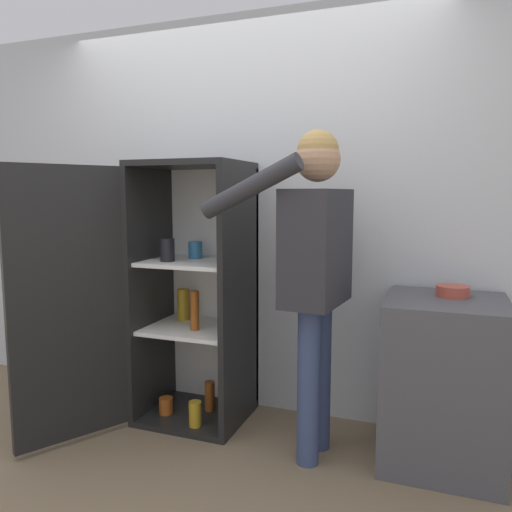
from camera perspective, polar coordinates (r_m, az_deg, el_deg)
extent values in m
plane|color=#7A664C|center=(2.80, -9.45, -23.49)|extent=(12.00, 12.00, 0.00)
cube|color=silver|center=(3.30, -1.38, 4.58)|extent=(7.00, 0.06, 2.55)
cube|color=black|center=(3.38, -6.85, -17.45)|extent=(0.64, 0.56, 0.04)
cube|color=black|center=(3.08, -7.29, 10.33)|extent=(0.64, 0.56, 0.04)
cube|color=white|center=(3.37, -4.99, -3.40)|extent=(0.64, 0.03, 1.54)
cube|color=black|center=(3.29, -11.79, -3.79)|extent=(0.03, 0.56, 1.54)
cube|color=black|center=(3.01, -1.90, -4.65)|extent=(0.04, 0.56, 1.54)
cube|color=white|center=(3.19, -7.00, -8.20)|extent=(0.57, 0.49, 0.02)
cube|color=white|center=(3.11, -7.12, -0.71)|extent=(0.57, 0.49, 0.02)
cube|color=black|center=(2.97, -20.71, -5.27)|extent=(0.36, 0.58, 1.54)
cylinder|color=#B78C1E|center=(3.15, -6.96, -17.48)|extent=(0.08, 0.08, 0.15)
cylinder|color=#9E4C19|center=(3.08, -7.01, -6.22)|extent=(0.05, 0.05, 0.24)
cylinder|color=#9E4C19|center=(3.34, -5.31, -15.64)|extent=(0.06, 0.06, 0.19)
cylinder|color=teal|center=(3.19, -6.94, 0.69)|extent=(0.09, 0.09, 0.11)
cylinder|color=#B78C1E|center=(3.33, -8.30, -5.52)|extent=(0.08, 0.08, 0.21)
cylinder|color=#B78C1E|center=(3.44, -3.36, -14.58)|extent=(0.06, 0.06, 0.23)
cylinder|color=#9E4C19|center=(3.35, -10.24, -16.47)|extent=(0.09, 0.09, 0.10)
cylinder|color=black|center=(3.08, -10.10, 0.69)|extent=(0.09, 0.09, 0.14)
cylinder|color=#384770|center=(2.70, 6.00, -14.61)|extent=(0.12, 0.12, 0.85)
cylinder|color=#384770|center=(2.87, 7.35, -13.33)|extent=(0.12, 0.12, 0.85)
cube|color=#2D2D33|center=(2.61, 6.93, 1.02)|extent=(0.30, 0.48, 0.60)
sphere|color=tan|center=(2.60, 7.08, 10.94)|extent=(0.23, 0.23, 0.23)
sphere|color=#AD894C|center=(2.61, 7.09, 11.84)|extent=(0.21, 0.21, 0.21)
cylinder|color=#2D2D33|center=(2.46, -0.63, 7.88)|extent=(0.56, 0.15, 0.32)
cylinder|color=#2D2D33|center=(2.86, 8.65, 0.90)|extent=(0.09, 0.09, 0.56)
cube|color=#4C4C51|center=(2.87, 20.60, -13.29)|extent=(0.60, 0.61, 0.88)
cylinder|color=#B24738|center=(2.84, 21.56, -3.74)|extent=(0.17, 0.17, 0.06)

